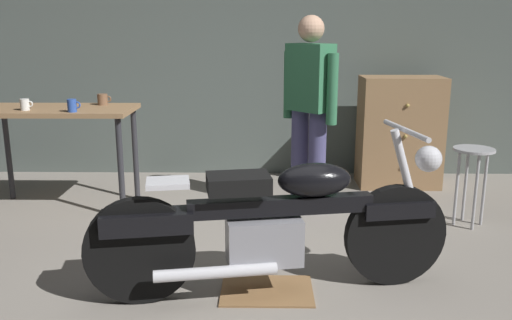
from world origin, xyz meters
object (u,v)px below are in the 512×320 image
object	(u,v)px
person_standing	(309,105)
mug_brown_stoneware	(103,99)
shop_stool	(473,166)
wooden_dresser	(400,132)
mug_white_ceramic	(25,105)
mug_blue_enamel	(72,106)
motorcycle	(275,222)

from	to	relation	value
person_standing	mug_brown_stoneware	size ratio (longest dim) A/B	13.58
mug_brown_stoneware	shop_stool	bearing A→B (deg)	-10.25
wooden_dresser	mug_white_ceramic	world-z (taller)	wooden_dresser
person_standing	mug_blue_enamel	distance (m)	1.96
motorcycle	wooden_dresser	bearing A→B (deg)	51.15
motorcycle	mug_brown_stoneware	xyz separation A→B (m)	(-1.50, 1.74, 0.50)
mug_white_ceramic	shop_stool	bearing A→B (deg)	-3.67
motorcycle	mug_blue_enamel	size ratio (longest dim) A/B	20.08
motorcycle	mug_white_ceramic	world-z (taller)	motorcycle
mug_blue_enamel	wooden_dresser	bearing A→B (deg)	18.98
person_standing	mug_blue_enamel	xyz separation A→B (m)	(-1.94, -0.24, 0.03)
motorcycle	person_standing	distance (m)	1.67
person_standing	shop_stool	distance (m)	1.40
wooden_dresser	mug_blue_enamel	size ratio (longest dim) A/B	10.18
wooden_dresser	shop_stool	bearing A→B (deg)	-75.17
shop_stool	mug_brown_stoneware	world-z (taller)	mug_brown_stoneware
person_standing	wooden_dresser	bearing A→B (deg)	-96.78
mug_brown_stoneware	wooden_dresser	bearing A→B (deg)	11.90
shop_stool	mug_white_ceramic	bearing A→B (deg)	176.33
mug_blue_enamel	mug_brown_stoneware	bearing A→B (deg)	72.95
shop_stool	wooden_dresser	world-z (taller)	wooden_dresser
mug_blue_enamel	mug_brown_stoneware	size ratio (longest dim) A/B	0.88
person_standing	wooden_dresser	distance (m)	1.29
mug_white_ceramic	mug_blue_enamel	world-z (taller)	mug_blue_enamel
mug_blue_enamel	motorcycle	bearing A→B (deg)	-39.12
wooden_dresser	mug_white_ceramic	xyz separation A→B (m)	(-3.34, -0.91, 0.40)
wooden_dresser	mug_white_ceramic	distance (m)	3.49
mug_white_ceramic	motorcycle	bearing A→B (deg)	-34.53
mug_blue_enamel	mug_brown_stoneware	xyz separation A→B (m)	(0.13, 0.42, -0.00)
mug_white_ceramic	mug_brown_stoneware	xyz separation A→B (m)	(0.55, 0.33, 0.00)
person_standing	mug_blue_enamel	size ratio (longest dim) A/B	15.45
shop_stool	mug_blue_enamel	bearing A→B (deg)	177.43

